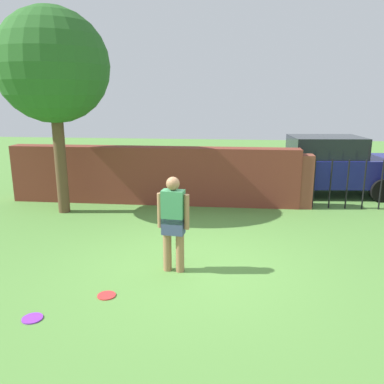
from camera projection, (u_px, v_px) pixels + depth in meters
name	position (u px, v px, depth m)	size (l,w,h in m)	color
ground_plane	(192.00, 267.00, 6.76)	(40.00, 40.00, 0.00)	#568C3D
brick_wall	(153.00, 175.00, 10.58)	(7.79, 0.50, 1.55)	brown
tree	(53.00, 67.00, 9.10)	(2.64, 2.64, 4.86)	brown
person	(173.00, 220.00, 6.40)	(0.54, 0.26, 1.62)	#9E704C
fence_gate	(356.00, 183.00, 10.05)	(3.08, 0.44, 1.40)	brown
car	(324.00, 166.00, 11.51)	(4.34, 2.22, 1.72)	navy
frisbee_purple	(32.00, 318.00, 5.18)	(0.27, 0.27, 0.02)	purple
frisbee_red	(107.00, 295.00, 5.77)	(0.27, 0.27, 0.02)	red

